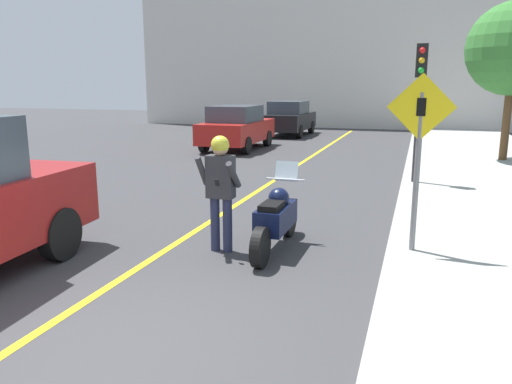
# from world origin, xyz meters

# --- Properties ---
(ground_plane) EXTENTS (80.00, 80.00, 0.00)m
(ground_plane) POSITION_xyz_m (0.00, 0.00, 0.00)
(ground_plane) COLOR #38383A
(road_center_line) EXTENTS (0.12, 36.00, 0.01)m
(road_center_line) POSITION_xyz_m (-0.60, 6.00, 0.00)
(road_center_line) COLOR yellow
(road_center_line) RESTS_ON ground
(building_backdrop) EXTENTS (28.00, 1.20, 9.27)m
(building_backdrop) POSITION_xyz_m (0.00, 26.00, 4.63)
(building_backdrop) COLOR beige
(building_backdrop) RESTS_ON ground
(motorcycle) EXTENTS (0.62, 2.12, 1.27)m
(motorcycle) POSITION_xyz_m (0.98, 3.44, 0.49)
(motorcycle) COLOR black
(motorcycle) RESTS_ON ground
(person_biker) EXTENTS (0.59, 0.48, 1.74)m
(person_biker) POSITION_xyz_m (0.22, 3.12, 1.07)
(person_biker) COLOR #282D4C
(person_biker) RESTS_ON ground
(crossing_sign) EXTENTS (0.91, 0.08, 2.47)m
(crossing_sign) POSITION_xyz_m (2.95, 3.62, 1.63)
(crossing_sign) COLOR slate
(crossing_sign) RESTS_ON sidewalk_curb
(traffic_light) EXTENTS (0.26, 0.30, 3.24)m
(traffic_light) POSITION_xyz_m (2.88, 8.97, 2.42)
(traffic_light) COLOR #2D2D30
(traffic_light) RESTS_ON sidewalk_curb
(parked_car_red) EXTENTS (1.88, 4.20, 1.68)m
(parked_car_red) POSITION_xyz_m (-3.78, 14.58, 0.86)
(parked_car_red) COLOR black
(parked_car_red) RESTS_ON ground
(parked_car_black) EXTENTS (1.88, 4.20, 1.68)m
(parked_car_black) POSITION_xyz_m (-3.21, 20.48, 0.86)
(parked_car_black) COLOR black
(parked_car_black) RESTS_ON ground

